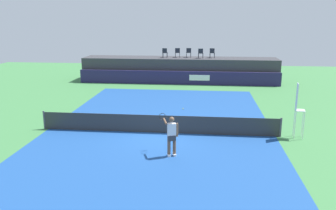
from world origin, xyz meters
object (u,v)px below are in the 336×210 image
at_px(spectator_chair_left, 178,52).
at_px(spectator_chair_far_right, 212,52).
at_px(tennis_ball, 183,109).
at_px(spectator_chair_far_left, 165,52).
at_px(tennis_player, 171,135).
at_px(spectator_chair_right, 201,53).
at_px(umpire_chair, 298,107).
at_px(net_post_near, 44,120).
at_px(spectator_chair_center, 189,52).
at_px(net_post_far, 281,127).

height_order(spectator_chair_left, spectator_chair_far_right, same).
height_order(spectator_chair_left, tennis_ball, spectator_chair_left).
relative_size(spectator_chair_far_left, spectator_chair_far_right, 1.00).
bearing_deg(spectator_chair_far_right, tennis_player, -96.27).
height_order(spectator_chair_right, umpire_chair, spectator_chair_right).
distance_m(umpire_chair, net_post_near, 13.20).
height_order(spectator_chair_far_right, umpire_chair, spectator_chair_far_right).
relative_size(umpire_chair, tennis_player, 1.56).
bearing_deg(umpire_chair, spectator_chair_center, 111.61).
height_order(tennis_player, tennis_ball, tennis_player).
bearing_deg(spectator_chair_far_right, spectator_chair_left, -177.81).
relative_size(tennis_player, tennis_ball, 26.03).
relative_size(spectator_chair_right, spectator_chair_far_right, 1.00).
bearing_deg(tennis_player, spectator_chair_right, 86.91).
bearing_deg(tennis_ball, net_post_near, -145.85).
distance_m(umpire_chair, net_post_far, 1.32).
distance_m(net_post_near, tennis_ball, 8.69).
xyz_separation_m(spectator_chair_left, tennis_ball, (1.20, -10.47, -2.66)).
bearing_deg(tennis_player, spectator_chair_far_right, 83.73).
xyz_separation_m(spectator_chair_far_left, tennis_player, (2.34, -18.10, -1.73)).
bearing_deg(umpire_chair, net_post_far, -179.10).
xyz_separation_m(umpire_chair, tennis_player, (-5.98, -3.02, -0.63)).
bearing_deg(spectator_chair_far_right, tennis_ball, -100.77).
distance_m(spectator_chair_center, umpire_chair, 16.69).
height_order(spectator_chair_left, net_post_far, spectator_chair_left).
bearing_deg(tennis_player, net_post_near, 157.23).
relative_size(spectator_chair_far_left, tennis_player, 0.50).
xyz_separation_m(spectator_chair_left, umpire_chair, (7.17, -15.34, -1.11)).
distance_m(spectator_chair_far_left, spectator_chair_left, 1.18).
height_order(spectator_chair_far_right, net_post_near, spectator_chair_far_right).
bearing_deg(net_post_far, spectator_chair_far_right, 101.68).
height_order(spectator_chair_center, spectator_chair_right, same).
bearing_deg(spectator_chair_far_left, spectator_chair_right, -0.68).
bearing_deg(net_post_far, tennis_player, -150.08).
bearing_deg(net_post_far, spectator_chair_center, 109.15).
height_order(spectator_chair_far_left, net_post_near, spectator_chair_far_left).
xyz_separation_m(net_post_far, tennis_player, (-5.23, -3.01, 0.46)).
bearing_deg(spectator_chair_right, net_post_far, -74.22).
height_order(net_post_near, tennis_player, tennis_player).
relative_size(net_post_near, tennis_ball, 14.71).
xyz_separation_m(spectator_chair_far_left, tennis_ball, (2.35, -10.22, -2.66)).
bearing_deg(umpire_chair, tennis_ball, 140.83).
xyz_separation_m(spectator_chair_far_left, spectator_chair_center, (2.19, 0.40, 0.00)).
xyz_separation_m(spectator_chair_center, tennis_player, (0.15, -18.51, -1.73)).
relative_size(spectator_chair_left, spectator_chair_center, 1.00).
xyz_separation_m(spectator_chair_far_left, spectator_chair_left, (1.15, 0.25, 0.00)).
distance_m(spectator_chair_right, net_post_far, 15.80).
bearing_deg(net_post_near, spectator_chair_center, 65.63).
relative_size(umpire_chair, tennis_ball, 40.59).
xyz_separation_m(net_post_near, tennis_ball, (7.18, 4.87, -0.46)).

